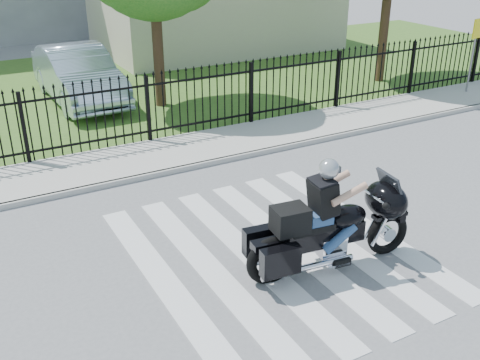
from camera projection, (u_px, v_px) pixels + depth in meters
ground at (274, 252)px, 9.76m from camera, size 120.00×120.00×0.00m
crosswalk at (274, 252)px, 9.76m from camera, size 5.00×5.50×0.01m
sidewalk at (165, 155)px, 13.71m from camera, size 40.00×2.00×0.12m
curb at (181, 169)px, 12.91m from camera, size 40.00×0.12×0.12m
grass_strip at (88, 89)px, 19.29m from camera, size 40.00×12.00×0.02m
iron_fence at (148, 111)px, 14.15m from camera, size 26.00×0.04×1.80m
building_low at (216, 8)px, 24.82m from camera, size 10.00×6.00×3.50m
motorcycle_rider at (328, 224)px, 9.01m from camera, size 3.02×1.15×2.00m
parked_car at (79, 75)px, 17.58m from camera, size 1.91×5.22×1.71m
traffic_sign at (475, 40)px, 17.87m from camera, size 0.51×0.15×2.36m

